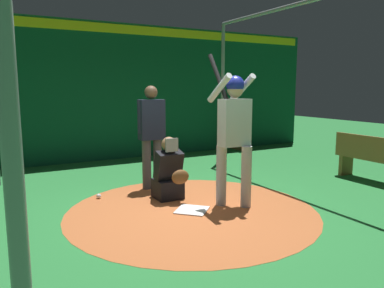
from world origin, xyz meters
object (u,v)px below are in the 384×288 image
object	(u,v)px
umpire	(152,131)
bat_rack	(235,132)
catcher	(169,175)
baseball_0	(99,196)
home_plate	(192,210)
batter	(234,127)

from	to	relation	value
umpire	bat_rack	xyz separation A→B (m)	(-2.70, 3.61, -0.49)
catcher	baseball_0	xyz separation A→B (m)	(-0.53, -0.96, -0.34)
bat_rack	baseball_0	distance (m)	5.44
catcher	umpire	distance (m)	0.92
umpire	baseball_0	bearing A→B (deg)	-79.68
catcher	bat_rack	world-z (taller)	bat_rack
home_plate	catcher	distance (m)	0.77
umpire	home_plate	bearing A→B (deg)	0.94
home_plate	baseball_0	xyz separation A→B (m)	(-1.20, -1.00, 0.03)
baseball_0	umpire	bearing A→B (deg)	100.32
catcher	bat_rack	distance (m)	4.98
bat_rack	batter	bearing A→B (deg)	-35.46
baseball_0	catcher	bearing A→B (deg)	61.35
home_plate	baseball_0	size ratio (longest dim) A/B	5.68
home_plate	umpire	distance (m)	1.68
home_plate	batter	distance (m)	1.31
home_plate	catcher	world-z (taller)	catcher
home_plate	baseball_0	bearing A→B (deg)	-140.09
bat_rack	baseball_0	xyz separation A→B (m)	(2.87, -4.59, -0.44)
batter	umpire	bearing A→B (deg)	-155.77
batter	catcher	xyz separation A→B (m)	(-0.75, -0.67, -0.77)
home_plate	umpire	world-z (taller)	umpire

